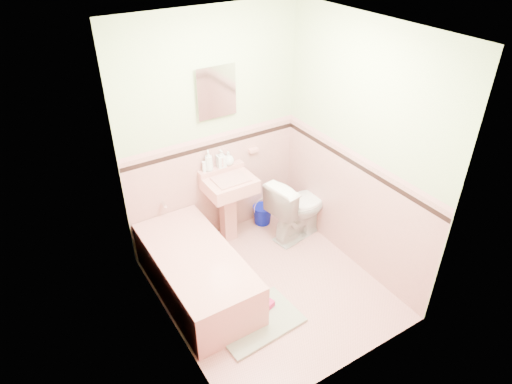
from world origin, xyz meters
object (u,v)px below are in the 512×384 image
shoe (267,306)px  soap_bottle_left (209,161)px  medicine_cabinet (216,92)px  soap_bottle_right (228,158)px  soap_bottle_mid (221,159)px  bucket (262,215)px  toilet (299,207)px  bathtub (196,274)px  sink (230,211)px

shoe → soap_bottle_left: bearing=69.1°
medicine_cabinet → soap_bottle_right: (0.09, -0.03, -0.75)m
soap_bottle_left → soap_bottle_right: 0.24m
soap_bottle_mid → soap_bottle_right: soap_bottle_mid is taller
soap_bottle_right → bucket: (0.39, -0.08, -0.83)m
soap_bottle_left → toilet: bearing=-29.8°
bathtub → soap_bottle_right: size_ratio=9.65×
soap_bottle_left → toilet: size_ratio=0.31×
soap_bottle_mid → toilet: 1.04m
bucket → bathtub: bearing=-151.7°
sink → soap_bottle_left: (-0.14, 0.18, 0.58)m
soap_bottle_right → toilet: 0.97m
shoe → bathtub: bearing=110.8°
soap_bottle_right → shoe: bearing=-104.3°
soap_bottle_left → soap_bottle_right: bearing=0.0°
soap_bottle_right → soap_bottle_mid: bearing=180.0°
bucket → soap_bottle_right: bearing=167.6°
toilet → bucket: bearing=19.4°
bathtub → medicine_cabinet: size_ratio=3.27×
soap_bottle_mid → bathtub: bearing=-134.0°
medicine_cabinet → soap_bottle_right: medicine_cabinet is taller
soap_bottle_right → shoe: (-0.33, -1.29, -0.89)m
bathtub → shoe: 0.75m
shoe → medicine_cabinet: bearing=63.2°
sink → shoe: 1.18m
toilet → soap_bottle_left: bearing=50.3°
soap_bottle_right → medicine_cabinet: bearing=162.2°
sink → bucket: sink is taller
soap_bottle_left → soap_bottle_mid: soap_bottle_left is taller
toilet → shoe: size_ratio=5.11×
medicine_cabinet → soap_bottle_right: bearing=-17.8°
bathtub → toilet: size_ratio=1.99×
medicine_cabinet → soap_bottle_mid: (0.01, -0.03, -0.73)m
bathtub → soap_bottle_mid: (0.69, 0.71, 0.75)m
soap_bottle_left → bucket: size_ratio=1.01×
soap_bottle_mid → soap_bottle_right: (0.09, 0.00, -0.02)m
bathtub → soap_bottle_mid: soap_bottle_mid is taller
soap_bottle_right → shoe: size_ratio=1.05×
soap_bottle_left → bathtub: bearing=-127.2°
shoe → sink: bearing=61.3°
soap_bottle_right → toilet: bearing=-38.4°
medicine_cabinet → shoe: 2.12m
sink → soap_bottle_mid: (0.01, 0.18, 0.56)m
bathtub → toilet: toilet is taller
shoe → bucket: bearing=42.5°
toilet → bucket: toilet is taller
bathtub → soap_bottle_right: 1.28m
medicine_cabinet → shoe: bearing=-100.1°
soap_bottle_mid → toilet: (0.70, -0.48, -0.59)m
soap_bottle_left → toilet: 1.15m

